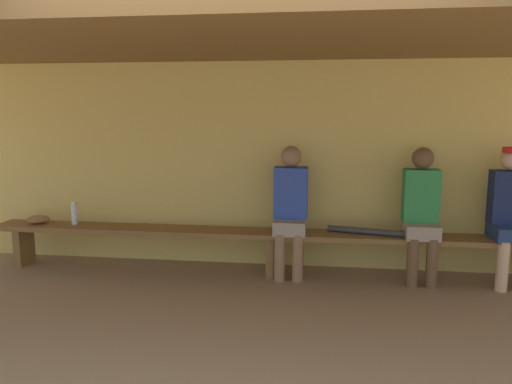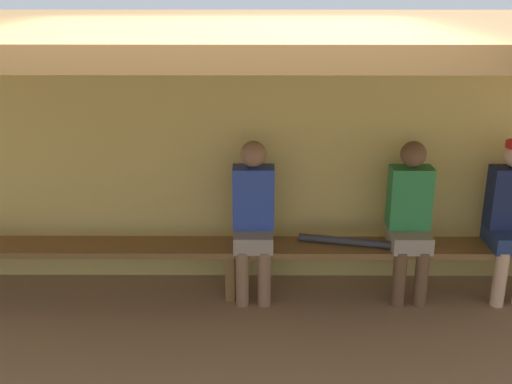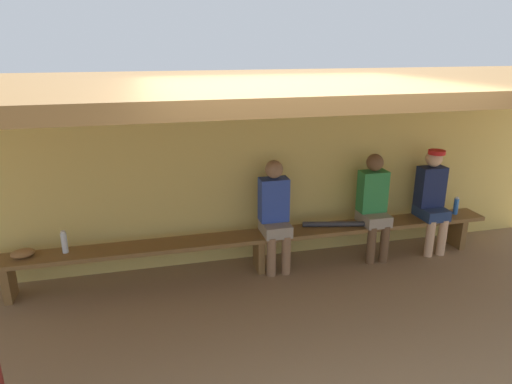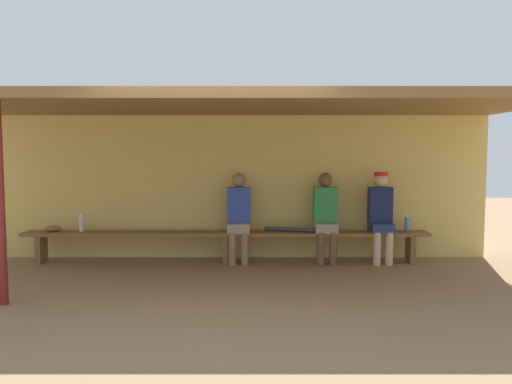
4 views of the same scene
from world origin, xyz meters
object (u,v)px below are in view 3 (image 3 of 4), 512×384
object	(u,v)px
player_with_sunglasses	(275,212)
player_rightmost	(432,196)
baseball_bat	(336,224)
bench	(259,240)
water_bottle_green	(64,242)
baseball_glove_tan	(23,253)
player_middle	(374,203)
water_bottle_blue	(456,206)

from	to	relation	value
player_with_sunglasses	player_rightmost	bearing A→B (deg)	0.01
player_with_sunglasses	baseball_bat	size ratio (longest dim) A/B	1.64
bench	water_bottle_green	world-z (taller)	water_bottle_green
player_rightmost	player_with_sunglasses	xyz separation A→B (m)	(-2.10, -0.00, -0.02)
water_bottle_green	baseball_glove_tan	xyz separation A→B (m)	(-0.42, -0.01, -0.08)
player_middle	player_with_sunglasses	size ratio (longest dim) A/B	1.00
water_bottle_green	baseball_bat	bearing A→B (deg)	-0.67
water_bottle_green	water_bottle_blue	bearing A→B (deg)	-0.23
player_middle	water_bottle_green	distance (m)	3.64
baseball_glove_tan	water_bottle_blue	bearing A→B (deg)	-18.96
water_bottle_blue	water_bottle_green	bearing A→B (deg)	179.77
bench	player_middle	xyz separation A→B (m)	(1.48, 0.00, 0.34)
bench	water_bottle_blue	bearing A→B (deg)	0.37
player_middle	water_bottle_green	world-z (taller)	player_middle
bench	water_bottle_blue	distance (m)	2.70
baseball_bat	baseball_glove_tan	bearing A→B (deg)	-167.50
player_middle	water_bottle_blue	size ratio (longest dim) A/B	5.65
baseball_glove_tan	baseball_bat	size ratio (longest dim) A/B	0.29
baseball_glove_tan	player_middle	bearing A→B (deg)	-19.18
water_bottle_green	baseball_bat	size ratio (longest dim) A/B	0.31
bench	baseball_glove_tan	size ratio (longest dim) A/B	25.00
bench	player_middle	bearing A→B (deg)	0.12
player_rightmost	baseball_glove_tan	bearing A→B (deg)	179.78
player_rightmost	player_middle	bearing A→B (deg)	-179.97
player_rightmost	player_with_sunglasses	world-z (taller)	player_rightmost
player_middle	baseball_bat	distance (m)	0.55
player_rightmost	player_middle	distance (m)	0.82
bench	baseball_bat	world-z (taller)	baseball_bat
baseball_bat	player_rightmost	bearing A→B (deg)	13.02
bench	player_with_sunglasses	distance (m)	0.39
player_with_sunglasses	baseball_bat	world-z (taller)	player_with_sunglasses
player_with_sunglasses	water_bottle_green	bearing A→B (deg)	179.18
bench	player_rightmost	bearing A→B (deg)	0.09
player_middle	baseball_bat	bearing A→B (deg)	-179.65
water_bottle_blue	player_with_sunglasses	bearing A→B (deg)	-179.67
water_bottle_green	water_bottle_blue	distance (m)	4.85
player_with_sunglasses	water_bottle_blue	size ratio (longest dim) A/B	5.65
player_with_sunglasses	baseball_bat	bearing A→B (deg)	-0.23
bench	water_bottle_green	size ratio (longest dim) A/B	23.82
player_rightmost	baseball_bat	distance (m)	1.35
bench	player_rightmost	size ratio (longest dim) A/B	4.46
water_bottle_green	water_bottle_blue	size ratio (longest dim) A/B	1.07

